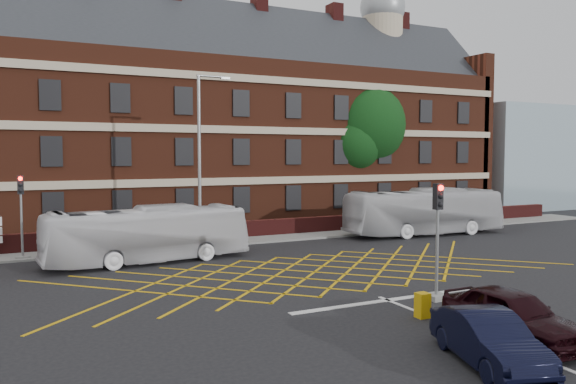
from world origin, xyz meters
name	(u,v)px	position (x,y,z in m)	size (l,w,h in m)	color
ground	(338,281)	(0.00, 0.00, 0.00)	(120.00, 120.00, 0.00)	black
victorian_building	(191,121)	(0.25, 22.00, 7.84)	(51.00, 12.17, 20.40)	#542415
boundary_wall	(229,231)	(0.00, 13.00, 0.55)	(56.00, 0.50, 1.10)	#481413
far_pavement	(235,240)	(0.00, 12.00, 0.06)	(60.00, 3.00, 0.12)	slate
glass_block	(516,158)	(34.00, 21.00, 5.00)	(14.00, 10.00, 10.00)	#99B2BF
box_junction_hatching	(314,272)	(0.00, 2.00, 0.01)	(11.50, 0.12, 0.02)	#CC990C
stop_line	(388,300)	(0.00, -3.50, 0.01)	(8.00, 0.30, 0.02)	silver
centre_line	(537,358)	(0.00, -10.00, 0.01)	(0.15, 14.00, 0.02)	silver
bus_left	(148,234)	(-6.25, 7.64, 1.39)	(2.34, 9.99, 2.78)	silver
bus_right	(424,212)	(12.24, 9.08, 1.54)	(2.58, 11.04, 3.08)	silver
car_navy	(489,339)	(-1.52, -9.78, 0.67)	(1.43, 4.09, 1.35)	black
car_maroon	(512,315)	(0.53, -8.70, 0.76)	(1.79, 4.44, 1.51)	black
deciduous_tree	(362,131)	(13.27, 17.98, 7.18)	(7.27, 6.84, 11.10)	black
traffic_light_near	(437,252)	(1.68, -4.20, 1.76)	(0.70, 0.70, 4.27)	slate
traffic_light_far	(22,225)	(-11.79, 11.18, 1.76)	(0.70, 0.70, 4.27)	slate
street_lamp	(201,191)	(-3.04, 9.16, 3.34)	(2.25, 1.00, 9.56)	slate
utility_cabinet	(423,305)	(-0.29, -5.78, 0.41)	(0.41, 0.39, 0.82)	#C8980B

